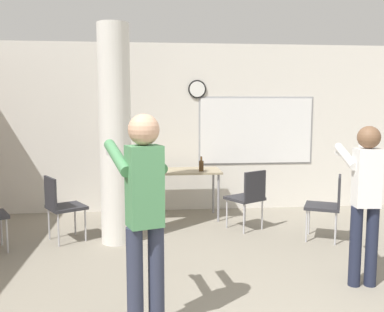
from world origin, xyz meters
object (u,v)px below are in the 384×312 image
(person_playing_side, at_px, (365,193))
(person_playing_front, at_px, (144,207))
(bottle_on_table, at_px, (201,165))
(chair_near_pillar, at_px, (61,203))
(chair_table_right, at_px, (248,195))
(chair_table_left, at_px, (127,195))
(chair_mid_room, at_px, (328,202))
(folding_table, at_px, (172,174))

(person_playing_side, bearing_deg, person_playing_front, -161.83)
(bottle_on_table, bearing_deg, chair_near_pillar, -155.63)
(chair_table_right, height_order, chair_table_left, same)
(chair_mid_room, relative_size, person_playing_front, 0.50)
(chair_mid_room, xyz_separation_m, chair_table_left, (-2.66, 0.73, 0.00))
(chair_table_right, height_order, person_playing_front, person_playing_front)
(chair_table_right, bearing_deg, chair_mid_room, -31.04)
(bottle_on_table, bearing_deg, folding_table, 163.40)
(chair_mid_room, relative_size, chair_table_right, 1.00)
(folding_table, height_order, chair_table_right, chair_table_right)
(bottle_on_table, bearing_deg, person_playing_side, -63.25)
(chair_mid_room, bearing_deg, person_playing_side, -99.88)
(folding_table, height_order, bottle_on_table, bottle_on_table)
(bottle_on_table, distance_m, chair_table_left, 1.25)
(person_playing_front, bearing_deg, folding_table, 83.40)
(folding_table, relative_size, person_playing_side, 0.96)
(chair_table_right, bearing_deg, person_playing_front, -118.44)
(chair_table_right, xyz_separation_m, chair_table_left, (-1.72, 0.17, 0.00))
(chair_table_right, relative_size, person_playing_front, 0.50)
(folding_table, height_order, person_playing_front, person_playing_front)
(chair_near_pillar, bearing_deg, person_playing_side, -27.50)
(chair_near_pillar, distance_m, chair_mid_room, 3.51)
(bottle_on_table, xyz_separation_m, chair_mid_room, (1.54, -1.18, -0.35))
(bottle_on_table, bearing_deg, chair_table_right, -45.68)
(chair_table_right, bearing_deg, folding_table, 144.48)
(person_playing_side, bearing_deg, chair_near_pillar, 152.50)
(folding_table, relative_size, bottle_on_table, 6.62)
(chair_table_left, bearing_deg, person_playing_side, -41.40)
(chair_table_left, bearing_deg, bottle_on_table, 21.99)
(chair_near_pillar, height_order, chair_table_left, same)
(bottle_on_table, bearing_deg, person_playing_front, -104.41)
(bottle_on_table, distance_m, chair_mid_room, 1.98)
(person_playing_side, height_order, person_playing_front, person_playing_front)
(chair_near_pillar, height_order, person_playing_side, person_playing_side)
(bottle_on_table, distance_m, person_playing_side, 2.89)
(chair_mid_room, relative_size, chair_table_left, 1.00)
(folding_table, xyz_separation_m, chair_mid_room, (1.99, -1.32, -0.20))
(folding_table, bearing_deg, person_playing_front, -96.60)
(person_playing_side, xyz_separation_m, person_playing_front, (-2.15, -0.70, 0.08))
(folding_table, relative_size, chair_mid_room, 1.75)
(person_playing_front, bearing_deg, chair_mid_room, 41.35)
(chair_table_left, distance_m, person_playing_side, 3.25)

